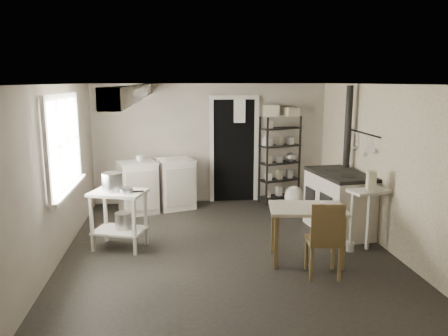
{
  "coord_description": "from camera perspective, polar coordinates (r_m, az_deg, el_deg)",
  "views": [
    {
      "loc": [
        -0.72,
        -5.88,
        2.33
      ],
      "look_at": [
        0.0,
        0.3,
        1.1
      ],
      "focal_mm": 35.0,
      "sensor_mm": 36.0,
      "label": 1
    }
  ],
  "objects": [
    {
      "name": "stovepipe",
      "position": [
        7.38,
        15.88,
        5.01
      ],
      "size": [
        0.11,
        0.11,
        1.35
      ],
      "primitive_type": null,
      "rotation": [
        0.0,
        0.0,
        -0.02
      ],
      "color": "black",
      "rests_on": "stove"
    },
    {
      "name": "wall_right",
      "position": [
        6.69,
        19.83,
        0.36
      ],
      "size": [
        0.02,
        5.0,
        2.3
      ],
      "primitive_type": "cube",
      "color": "#A79C8E",
      "rests_on": "ground"
    },
    {
      "name": "flour_sack",
      "position": [
        8.27,
        9.12,
        -3.59
      ],
      "size": [
        0.39,
        0.35,
        0.43
      ],
      "primitive_type": "ellipsoid",
      "rotation": [
        0.0,
        0.0,
        -0.13
      ],
      "color": "white",
      "rests_on": "ground"
    },
    {
      "name": "chair",
      "position": [
        5.47,
        12.87,
        -8.84
      ],
      "size": [
        0.44,
        0.46,
        0.95
      ],
      "primitive_type": null,
      "rotation": [
        0.0,
        0.0,
        -0.12
      ],
      "color": "brown",
      "rests_on": "ground"
    },
    {
      "name": "prep_table",
      "position": [
        6.38,
        -13.51,
        -6.73
      ],
      "size": [
        0.86,
        0.72,
        0.83
      ],
      "primitive_type": null,
      "rotation": [
        0.0,
        0.0,
        -0.32
      ],
      "color": "silver",
      "rests_on": "ground"
    },
    {
      "name": "ceiling_beam",
      "position": [
        5.9,
        -11.48,
        9.7
      ],
      "size": [
        0.18,
        5.0,
        0.18
      ],
      "primitive_type": null,
      "color": "silver",
      "rests_on": "ceiling"
    },
    {
      "name": "floor_crock",
      "position": [
        6.45,
        16.15,
        -9.75
      ],
      "size": [
        0.11,
        0.11,
        0.14
      ],
      "primitive_type": "cylinder",
      "rotation": [
        0.0,
        0.0,
        -0.03
      ],
      "color": "white",
      "rests_on": "ground"
    },
    {
      "name": "table_cup",
      "position": [
        5.76,
        12.8,
        -4.48
      ],
      "size": [
        0.12,
        0.12,
        0.09
      ],
      "primitive_type": "imported",
      "rotation": [
        0.0,
        0.0,
        -0.37
      ],
      "color": "white",
      "rests_on": "work_table"
    },
    {
      "name": "ceiling",
      "position": [
        5.92,
        0.34,
        10.89
      ],
      "size": [
        5.0,
        5.0,
        0.0
      ],
      "primitive_type": "plane",
      "rotation": [
        3.14,
        0.0,
        0.0
      ],
      "color": "silver",
      "rests_on": "wall_back"
    },
    {
      "name": "counter_cup",
      "position": [
        7.96,
        -10.98,
        1.16
      ],
      "size": [
        0.14,
        0.14,
        0.1
      ],
      "primitive_type": "imported",
      "rotation": [
        0.0,
        0.0,
        0.06
      ],
      "color": "white",
      "rests_on": "base_cabinets"
    },
    {
      "name": "floor",
      "position": [
        6.37,
        0.32,
        -10.29
      ],
      "size": [
        5.0,
        5.0,
        0.0
      ],
      "primitive_type": "plane",
      "color": "black",
      "rests_on": "ground"
    },
    {
      "name": "bucket",
      "position": [
        6.41,
        -13.01,
        -6.79
      ],
      "size": [
        0.3,
        0.3,
        0.25
      ],
      "primitive_type": "cylinder",
      "rotation": [
        0.0,
        0.0,
        -0.44
      ],
      "color": "#B1B1B3",
      "rests_on": "prep_table"
    },
    {
      "name": "mixing_bowl",
      "position": [
        7.95,
        -8.13,
        1.09
      ],
      "size": [
        0.32,
        0.32,
        0.06
      ],
      "primitive_type": "imported",
      "rotation": [
        0.0,
        0.0,
        0.3
      ],
      "color": "white",
      "rests_on": "base_cabinets"
    },
    {
      "name": "shelf_jar",
      "position": [
        8.41,
        5.33,
        4.59
      ],
      "size": [
        0.11,
        0.11,
        0.2
      ],
      "primitive_type": "imported",
      "rotation": [
        0.0,
        0.0,
        -0.26
      ],
      "color": "white",
      "rests_on": "shelf_rack"
    },
    {
      "name": "wall_left",
      "position": [
        6.19,
        -20.83,
        -0.55
      ],
      "size": [
        0.02,
        5.0,
        2.3
      ],
      "primitive_type": "cube",
      "color": "#A79C8E",
      "rests_on": "ground"
    },
    {
      "name": "wall_front",
      "position": [
        3.65,
        5.14,
        -7.75
      ],
      "size": [
        4.5,
        0.02,
        2.3
      ],
      "primitive_type": "cube",
      "color": "#A79C8E",
      "rests_on": "ground"
    },
    {
      "name": "shelf_rack",
      "position": [
        8.55,
        7.29,
        1.81
      ],
      "size": [
        0.86,
        0.57,
        1.68
      ],
      "primitive_type": null,
      "rotation": [
        0.0,
        0.0,
        0.36
      ],
      "color": "black",
      "rests_on": "ground"
    },
    {
      "name": "doorway",
      "position": [
        8.53,
        1.31,
        2.23
      ],
      "size": [
        0.96,
        0.1,
        2.08
      ],
      "primitive_type": null,
      "color": "silver",
      "rests_on": "ground"
    },
    {
      "name": "storage_box_b",
      "position": [
        8.5,
        8.76,
        8.77
      ],
      "size": [
        0.32,
        0.3,
        0.17
      ],
      "primitive_type": "cube",
      "rotation": [
        0.0,
        0.0,
        0.29
      ],
      "color": "beige",
      "rests_on": "shelf_rack"
    },
    {
      "name": "stove",
      "position": [
        7.1,
        14.73,
        -4.64
      ],
      "size": [
        0.82,
        1.29,
        0.95
      ],
      "primitive_type": null,
      "rotation": [
        0.0,
        0.0,
        0.13
      ],
      "color": "beige",
      "rests_on": "ground"
    },
    {
      "name": "oats_box",
      "position": [
        6.3,
        18.67,
        -1.5
      ],
      "size": [
        0.15,
        0.2,
        0.27
      ],
      "primitive_type": "cube",
      "rotation": [
        0.0,
        0.0,
        -0.26
      ],
      "color": "beige",
      "rests_on": "side_ledge"
    },
    {
      "name": "wallpaper_panel",
      "position": [
        6.69,
        19.75,
        0.36
      ],
      "size": [
        0.01,
        5.0,
        2.3
      ],
      "primitive_type": null,
      "color": "beige",
      "rests_on": "wall_right"
    },
    {
      "name": "wall_back",
      "position": [
        8.49,
        -1.72,
        3.2
      ],
      "size": [
        4.5,
        0.02,
        2.3
      ],
      "primitive_type": "cube",
      "color": "#A79C8E",
      "rests_on": "ground"
    },
    {
      "name": "window",
      "position": [
        6.32,
        -20.35,
        2.93
      ],
      "size": [
        0.12,
        1.76,
        1.28
      ],
      "primitive_type": null,
      "color": "silver",
      "rests_on": "wall_left"
    },
    {
      "name": "work_table",
      "position": [
        5.89,
        10.71,
        -8.34
      ],
      "size": [
        1.06,
        0.82,
        0.73
      ],
      "primitive_type": null,
      "rotation": [
        0.0,
        0.0,
        -0.16
      ],
      "color": "beige",
      "rests_on": "ground"
    },
    {
      "name": "utensil_rail",
      "position": [
        7.15,
        17.49,
        4.4
      ],
      "size": [
        0.06,
        1.2,
        0.44
      ],
      "primitive_type": null,
      "color": "#B1B1B3",
      "rests_on": "wall_right"
    },
    {
      "name": "saucepan",
      "position": [
        6.14,
        -12.66,
        -3.04
      ],
      "size": [
        0.24,
        0.24,
        0.1
      ],
      "primitive_type": "cylinder",
      "rotation": [
        0.0,
        0.0,
        -0.35
      ],
      "color": "#B1B1B3",
      "rests_on": "prep_table"
    },
    {
      "name": "base_cabinets",
      "position": [
        8.11,
        -8.75,
        -2.27
      ],
      "size": [
        1.53,
        1.01,
        0.93
      ],
      "primitive_type": null,
      "rotation": [
        0.0,
        0.0,
        0.31
      ],
      "color": "beige",
      "rests_on": "ground"
    },
    {
      "name": "side_ledge",
      "position": [
        6.46,
        18.22,
        -6.5
      ],
      "size": [
        0.62,
        0.43,
        0.87
      ],
      "primitive_type": null,
      "rotation": [
        0.0,
        0.0,
        0.25
      ],
      "color": "silver",
      "rests_on": "ground"
    },
    {
      "name": "storage_box_a",
      "position": [
        8.45,
        6.2,
        8.96
      ],
      "size": [
        0.35,
        0.31,
        0.21
      ],
      "primitive_type": "cube",
      "rotation": [
        0.0,
        0.0,
        -0.17
      ],
      "color": "beige",
      "rests_on": "shelf_rack"
    },
    {
      "name": "stockpot",
      "position": [
        6.28,
        -14.37,
        -1.96
      ],
      "size": [
        0.34,
        0.34,
        0.3
      ],
      "primitive_type": "cylinder",
      "rotation": [
        0.0,
        0.0,
        0.23
      ],
      "color": "#B1B1B3",
      "rests_on": "prep_table"
    }
  ]
}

